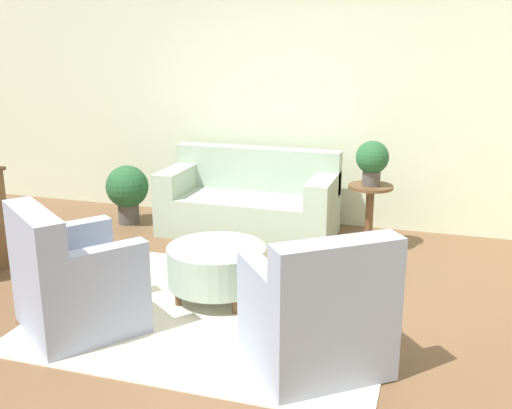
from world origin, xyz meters
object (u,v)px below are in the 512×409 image
Objects in this scene: armchair_left at (72,283)px; armchair_right at (319,317)px; couch at (250,203)px; ottoman_table at (217,265)px; potted_plant_on_side_table at (372,160)px; potted_plant_floor at (127,189)px; side_table at (370,207)px.

armchair_left and armchair_right have the same top height.
armchair_right is (1.28, -2.55, 0.04)m from couch.
potted_plant_on_side_table is at bearing 56.04° from ottoman_table.
armchair_left is 1.82m from armchair_right.
potted_plant_floor is (-2.75, 0.07, -0.52)m from potted_plant_on_side_table.
armchair_right reaches higher than ottoman_table.
armchair_right is 3.65m from potted_plant_floor.
potted_plant_floor is at bearing 138.10° from armchair_right.
armchair_right is 2.37m from side_table.
couch is 1.70× the size of armchair_left.
side_table is (0.03, 2.37, 0.08)m from armchair_right.
armchair_left is 1.15m from ottoman_table.
side_table is at bearing -126.87° from potted_plant_on_side_table.
couch is at bearing 98.96° from ottoman_table.
ottoman_table is at bearing 45.36° from armchair_left.
armchair_right is (1.82, 0.00, 0.00)m from armchair_left.
potted_plant_floor reaches higher than side_table.
potted_plant_floor reaches higher than ottoman_table.
armchair_left is 2.60m from potted_plant_floor.
armchair_right is 1.30m from ottoman_table.
couch is at bearing 4.29° from potted_plant_floor.
potted_plant_floor is at bearing 178.49° from potted_plant_on_side_table.
couch is 1.33m from side_table.
ottoman_table is at bearing 140.96° from armchair_right.
couch is 1.45m from potted_plant_on_side_table.
armchair_left is 1.37× the size of ottoman_table.
couch is at bearing 172.19° from potted_plant_on_side_table.
couch reaches higher than potted_plant_floor.
side_table is at bearing -1.51° from potted_plant_floor.
couch is 4.25× the size of potted_plant_on_side_table.
potted_plant_floor is (-1.71, 1.62, 0.11)m from ottoman_table.
potted_plant_on_side_table reaches higher than ottoman_table.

